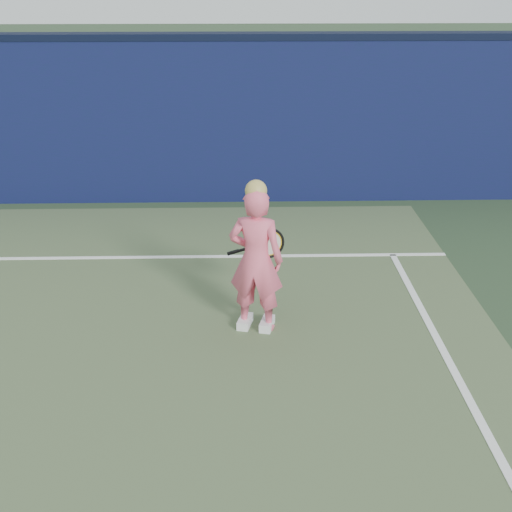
{
  "coord_description": "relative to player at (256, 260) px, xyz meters",
  "views": [
    {
      "loc": [
        2.76,
        -4.64,
        3.64
      ],
      "look_at": [
        2.94,
        2.07,
        0.82
      ],
      "focal_mm": 50.0,
      "sensor_mm": 36.0,
      "label": 1
    }
  ],
  "objects": [
    {
      "name": "backstop_wall",
      "position": [
        -2.94,
        4.43,
        0.47
      ],
      "size": [
        24.0,
        0.4,
        2.5
      ],
      "primitive_type": "cube",
      "color": "#0C1636",
      "rests_on": "ground"
    },
    {
      "name": "wall_cap",
      "position": [
        -2.94,
        4.43,
        1.77
      ],
      "size": [
        24.0,
        0.42,
        0.1
      ],
      "primitive_type": "cube",
      "color": "black",
      "rests_on": "backstop_wall"
    },
    {
      "name": "player",
      "position": [
        0.0,
        0.0,
        0.0
      ],
      "size": [
        0.64,
        0.5,
        1.63
      ],
      "rotation": [
        0.0,
        0.0,
        2.9
      ],
      "color": "#F6607D",
      "rests_on": "ground"
    },
    {
      "name": "racket",
      "position": [
        0.13,
        0.46,
        -0.02
      ],
      "size": [
        0.64,
        0.15,
        0.34
      ],
      "rotation": [
        0.0,
        0.0,
        -0.06
      ],
      "color": "black",
      "rests_on": "ground"
    }
  ]
}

